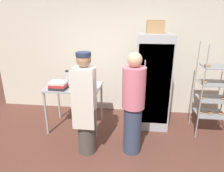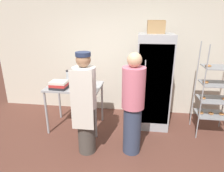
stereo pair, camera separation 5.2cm
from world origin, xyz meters
TOP-DOWN VIEW (x-y plane):
  - ground_plane at (0.00, 0.00)m, footprint 14.00×14.00m
  - back_wall at (0.00, 2.18)m, footprint 6.40×0.12m
  - refrigerator at (0.64, 1.49)m, footprint 0.68×0.71m
  - baking_rack at (1.80, 1.30)m, footprint 0.63×0.53m
  - prep_counter at (-0.93, 1.16)m, footprint 1.07×0.76m
  - donut_box at (-0.80, 1.17)m, footprint 0.25×0.23m
  - blender_pitcher at (-1.12, 1.41)m, footprint 0.15×0.15m
  - binder_stack at (-1.17, 0.94)m, footprint 0.32×0.26m
  - cardboard_storage_box at (0.63, 1.60)m, footprint 0.34×0.34m
  - person_baker at (-0.50, 0.37)m, footprint 0.37×0.39m
  - person_customer at (0.27, 0.48)m, footprint 0.37×0.37m

SIDE VIEW (x-z plane):
  - ground_plane at x=0.00m, z-range 0.00..0.00m
  - prep_counter at x=-0.93m, z-range 0.36..1.29m
  - baking_rack at x=1.80m, z-range -0.02..1.79m
  - person_customer at x=0.27m, z-range 0.02..1.76m
  - person_baker at x=-0.50m, z-range 0.04..1.78m
  - refrigerator at x=0.64m, z-range 0.00..1.94m
  - donut_box at x=-0.80m, z-range 0.84..1.12m
  - binder_stack at x=-1.17m, z-range 0.93..1.08m
  - blender_pitcher at x=-1.12m, z-range 0.92..1.16m
  - back_wall at x=0.00m, z-range 0.00..3.10m
  - cardboard_storage_box at x=0.63m, z-range 1.93..2.18m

